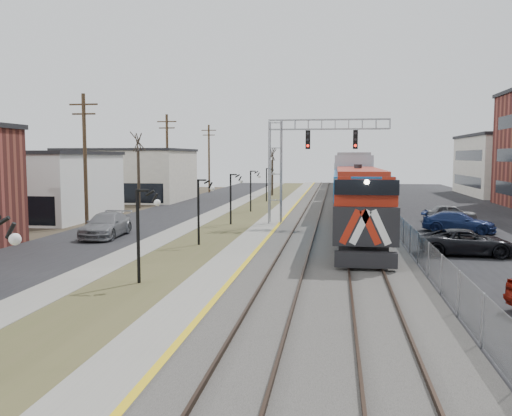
# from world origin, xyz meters

# --- Properties ---
(ground) EXTENTS (160.00, 160.00, 0.00)m
(ground) POSITION_xyz_m (0.00, 0.00, 0.00)
(ground) COLOR #473D2D
(ground) RESTS_ON ground
(street_west) EXTENTS (7.00, 120.00, 0.04)m
(street_west) POSITION_xyz_m (-11.50, 35.00, 0.02)
(street_west) COLOR black
(street_west) RESTS_ON ground
(sidewalk) EXTENTS (2.00, 120.00, 0.08)m
(sidewalk) POSITION_xyz_m (-7.00, 35.00, 0.04)
(sidewalk) COLOR gray
(sidewalk) RESTS_ON ground
(grass_median) EXTENTS (4.00, 120.00, 0.06)m
(grass_median) POSITION_xyz_m (-4.00, 35.00, 0.03)
(grass_median) COLOR #4A4B28
(grass_median) RESTS_ON ground
(platform) EXTENTS (2.00, 120.00, 0.24)m
(platform) POSITION_xyz_m (-1.00, 35.00, 0.12)
(platform) COLOR gray
(platform) RESTS_ON ground
(ballast_bed) EXTENTS (8.00, 120.00, 0.20)m
(ballast_bed) POSITION_xyz_m (4.00, 35.00, 0.10)
(ballast_bed) COLOR #595651
(ballast_bed) RESTS_ON ground
(parking_lot) EXTENTS (16.00, 120.00, 0.04)m
(parking_lot) POSITION_xyz_m (16.00, 35.00, 0.02)
(parking_lot) COLOR black
(parking_lot) RESTS_ON ground
(platform_edge) EXTENTS (0.24, 120.00, 0.01)m
(platform_edge) POSITION_xyz_m (-0.12, 35.00, 0.24)
(platform_edge) COLOR gold
(platform_edge) RESTS_ON platform
(track_near) EXTENTS (1.58, 120.00, 0.15)m
(track_near) POSITION_xyz_m (2.00, 35.00, 0.28)
(track_near) COLOR #2D2119
(track_near) RESTS_ON ballast_bed
(track_far) EXTENTS (1.58, 120.00, 0.15)m
(track_far) POSITION_xyz_m (5.50, 35.00, 0.28)
(track_far) COLOR #2D2119
(track_far) RESTS_ON ballast_bed
(train) EXTENTS (3.00, 85.85, 5.33)m
(train) POSITION_xyz_m (5.50, 55.66, 2.92)
(train) COLOR #145DA2
(train) RESTS_ON ground
(signal_gantry) EXTENTS (9.00, 1.07, 8.15)m
(signal_gantry) POSITION_xyz_m (1.22, 27.99, 5.59)
(signal_gantry) COLOR gray
(signal_gantry) RESTS_ON ground
(lampposts) EXTENTS (0.14, 62.14, 4.00)m
(lampposts) POSITION_xyz_m (-4.00, 18.29, 2.00)
(lampposts) COLOR black
(lampposts) RESTS_ON ground
(utility_poles) EXTENTS (0.28, 80.28, 10.00)m
(utility_poles) POSITION_xyz_m (-14.50, 25.00, 5.00)
(utility_poles) COLOR #4C3823
(utility_poles) RESTS_ON ground
(fence) EXTENTS (0.04, 120.00, 1.60)m
(fence) POSITION_xyz_m (8.20, 35.00, 0.80)
(fence) COLOR gray
(fence) RESTS_ON ground
(buildings_west) EXTENTS (14.00, 67.00, 7.00)m
(buildings_west) POSITION_xyz_m (-21.00, 24.21, 3.01)
(buildings_west) COLOR beige
(buildings_west) RESTS_ON ground
(bare_trees) EXTENTS (12.30, 42.30, 5.95)m
(bare_trees) POSITION_xyz_m (-12.66, 38.91, 2.70)
(bare_trees) COLOR #382D23
(bare_trees) RESTS_ON ground
(car_lot_c) EXTENTS (5.10, 2.50, 1.40)m
(car_lot_c) POSITION_xyz_m (11.20, 16.90, 0.70)
(car_lot_c) COLOR black
(car_lot_c) RESTS_ON ground
(car_lot_d) EXTENTS (5.29, 3.19, 1.44)m
(car_lot_d) POSITION_xyz_m (12.67, 26.00, 0.72)
(car_lot_d) COLOR navy
(car_lot_d) RESTS_ON ground
(car_lot_e) EXTENTS (4.20, 1.85, 1.41)m
(car_lot_e) POSITION_xyz_m (13.44, 32.63, 0.70)
(car_lot_e) COLOR slate
(car_lot_e) RESTS_ON ground
(car_street_b) EXTENTS (2.58, 5.61, 1.59)m
(car_street_b) POSITION_xyz_m (-10.87, 20.29, 0.79)
(car_street_b) COLOR slate
(car_street_b) RESTS_ON ground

